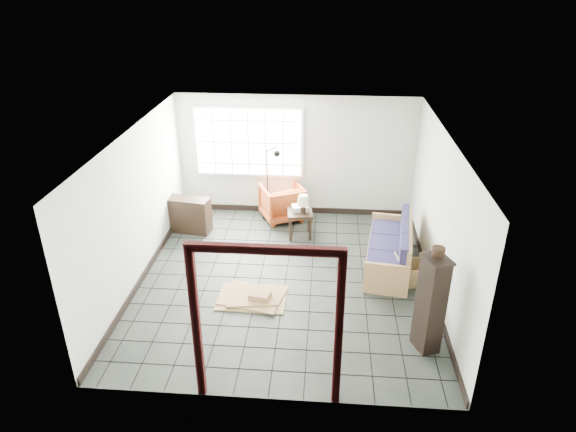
# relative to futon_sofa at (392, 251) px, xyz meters

# --- Properties ---
(ground) EXTENTS (5.50, 5.50, 0.00)m
(ground) POSITION_rel_futon_sofa_xyz_m (-1.87, -0.60, -0.31)
(ground) COLOR black
(ground) RESTS_ON ground
(room_shell) EXTENTS (5.02, 5.52, 2.61)m
(room_shell) POSITION_rel_futon_sofa_xyz_m (-1.87, -0.57, 1.37)
(room_shell) COLOR beige
(room_shell) RESTS_ON ground
(window_panel) EXTENTS (2.32, 0.08, 1.52)m
(window_panel) POSITION_rel_futon_sofa_xyz_m (-2.87, 2.10, 1.29)
(window_panel) COLOR silver
(window_panel) RESTS_ON ground
(doorway_trim) EXTENTS (1.80, 0.08, 2.20)m
(doorway_trim) POSITION_rel_futon_sofa_xyz_m (-1.87, -3.30, 1.07)
(doorway_trim) COLOR #380C0D
(doorway_trim) RESTS_ON ground
(futon_sofa) EXTENTS (0.99, 2.03, 0.86)m
(futon_sofa) POSITION_rel_futon_sofa_xyz_m (0.00, 0.00, 0.00)
(futon_sofa) COLOR #A8884B
(futon_sofa) RESTS_ON ground
(armchair) EXTENTS (1.07, 1.04, 0.85)m
(armchair) POSITION_rel_futon_sofa_xyz_m (-2.15, 1.80, 0.11)
(armchair) COLOR #9A5316
(armchair) RESTS_ON ground
(side_table) EXTENTS (0.54, 0.54, 0.54)m
(side_table) POSITION_rel_futon_sofa_xyz_m (-1.72, 1.03, 0.13)
(side_table) COLOR black
(side_table) RESTS_ON ground
(table_lamp) EXTENTS (0.31, 0.31, 0.39)m
(table_lamp) POSITION_rel_futon_sofa_xyz_m (-1.65, 0.97, 0.49)
(table_lamp) COLOR black
(table_lamp) RESTS_ON side_table
(projector) EXTENTS (0.34, 0.29, 0.11)m
(projector) POSITION_rel_futon_sofa_xyz_m (-1.73, 1.09, 0.28)
(projector) COLOR silver
(projector) RESTS_ON side_table
(floor_lamp) EXTENTS (0.44, 0.35, 1.65)m
(floor_lamp) POSITION_rel_futon_sofa_xyz_m (-2.35, 1.74, 0.57)
(floor_lamp) COLOR black
(floor_lamp) RESTS_ON ground
(console_shelf) EXTENTS (0.98, 0.50, 0.73)m
(console_shelf) POSITION_rel_futon_sofa_xyz_m (-4.02, 1.08, 0.05)
(console_shelf) COLOR black
(console_shelf) RESTS_ON ground
(tall_shelf) EXTENTS (0.44, 0.49, 1.48)m
(tall_shelf) POSITION_rel_futon_sofa_xyz_m (0.26, -2.20, 0.44)
(tall_shelf) COLOR black
(tall_shelf) RESTS_ON ground
(pot) EXTENTS (0.18, 0.18, 0.13)m
(pot) POSITION_rel_futon_sofa_xyz_m (0.28, -2.14, 1.23)
(pot) COLOR black
(pot) RESTS_ON tall_shelf
(open_box) EXTENTS (0.92, 0.54, 0.49)m
(open_box) POSITION_rel_futon_sofa_xyz_m (0.28, -0.49, -0.13)
(open_box) COLOR brown
(open_box) RESTS_ON ground
(cardboard_pile) EXTENTS (1.13, 0.92, 0.16)m
(cardboard_pile) POSITION_rel_futon_sofa_xyz_m (-2.35, -1.22, -0.27)
(cardboard_pile) COLOR brown
(cardboard_pile) RESTS_ON ground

